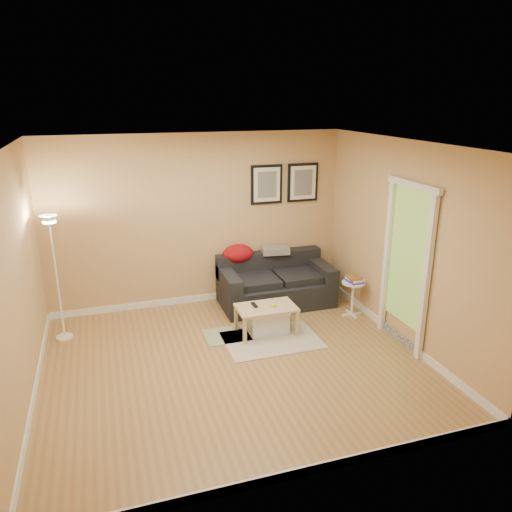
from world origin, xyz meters
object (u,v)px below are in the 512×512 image
book_stack (354,279)px  floor_lamp (57,282)px  coffee_table (266,320)px  sofa (276,281)px  storage_bin (267,321)px  side_table (352,299)px

book_stack → floor_lamp: (-4.04, 0.51, 0.24)m
coffee_table → book_stack: size_ratio=2.99×
sofa → book_stack: size_ratio=6.39×
sofa → floor_lamp: 3.13m
sofa → book_stack: sofa is taller
storage_bin → floor_lamp: bearing=166.0°
sofa → book_stack: (0.95, -0.72, 0.19)m
side_table → floor_lamp: floor_lamp is taller
storage_bin → side_table: side_table is taller
coffee_table → storage_bin: size_ratio=1.47×
coffee_table → book_stack: (1.41, 0.19, 0.36)m
floor_lamp → sofa: bearing=3.9°
floor_lamp → storage_bin: bearing=-14.0°
coffee_table → side_table: side_table is taller
coffee_table → floor_lamp: floor_lamp is taller
floor_lamp → coffee_table: bearing=-14.8°
sofa → floor_lamp: size_ratio=1.00×
storage_bin → side_table: bearing=5.6°
coffee_table → side_table: bearing=-3.0°
floor_lamp → book_stack: bearing=-7.2°
storage_bin → side_table: size_ratio=1.04×
sofa → coffee_table: 1.04m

